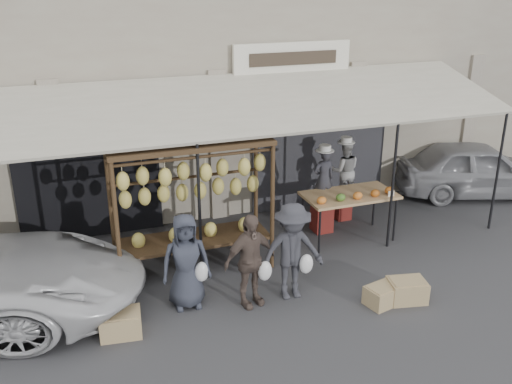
{
  "coord_description": "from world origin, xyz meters",
  "views": [
    {
      "loc": [
        -2.95,
        -6.86,
        4.71
      ],
      "look_at": [
        0.03,
        1.4,
        1.3
      ],
      "focal_mm": 40.0,
      "sensor_mm": 36.0,
      "label": 1
    }
  ],
  "objects_px": {
    "banana_rack": "(192,183)",
    "crate_near_a": "(382,295)",
    "crate_far": "(121,324)",
    "vendor_right": "(345,171)",
    "customer_left": "(186,261)",
    "vendor_left": "(324,179)",
    "crate_near_b": "(407,290)",
    "produce_table": "(351,196)",
    "customer_mid": "(250,261)",
    "customer_right": "(292,252)",
    "sedan": "(477,169)"
  },
  "relations": [
    {
      "from": "vendor_right",
      "to": "sedan",
      "type": "height_order",
      "value": "vendor_right"
    },
    {
      "from": "crate_far",
      "to": "vendor_right",
      "type": "bearing_deg",
      "value": 27.8
    },
    {
      "from": "sedan",
      "to": "crate_near_b",
      "type": "bearing_deg",
      "value": 148.07
    },
    {
      "from": "crate_near_a",
      "to": "sedan",
      "type": "xyz_separation_m",
      "value": [
        4.38,
        3.25,
        0.47
      ]
    },
    {
      "from": "vendor_left",
      "to": "crate_near_a",
      "type": "bearing_deg",
      "value": 83.26
    },
    {
      "from": "banana_rack",
      "to": "crate_near_b",
      "type": "xyz_separation_m",
      "value": [
        2.81,
        -2.03,
        -1.4
      ]
    },
    {
      "from": "customer_mid",
      "to": "crate_far",
      "type": "relative_size",
      "value": 2.62
    },
    {
      "from": "customer_left",
      "to": "crate_far",
      "type": "bearing_deg",
      "value": -154.34
    },
    {
      "from": "vendor_right",
      "to": "crate_near_a",
      "type": "relative_size",
      "value": 2.53
    },
    {
      "from": "crate_near_b",
      "to": "sedan",
      "type": "relative_size",
      "value": 0.15
    },
    {
      "from": "crate_near_a",
      "to": "vendor_left",
      "type": "bearing_deg",
      "value": 83.74
    },
    {
      "from": "customer_left",
      "to": "crate_near_a",
      "type": "height_order",
      "value": "customer_left"
    },
    {
      "from": "customer_right",
      "to": "crate_near_b",
      "type": "distance_m",
      "value": 1.87
    },
    {
      "from": "crate_near_a",
      "to": "sedan",
      "type": "relative_size",
      "value": 0.13
    },
    {
      "from": "customer_mid",
      "to": "crate_near_a",
      "type": "distance_m",
      "value": 2.08
    },
    {
      "from": "crate_far",
      "to": "produce_table",
      "type": "bearing_deg",
      "value": 19.91
    },
    {
      "from": "customer_left",
      "to": "customer_right",
      "type": "distance_m",
      "value": 1.59
    },
    {
      "from": "vendor_left",
      "to": "crate_near_b",
      "type": "bearing_deg",
      "value": 92.01
    },
    {
      "from": "customer_right",
      "to": "crate_far",
      "type": "bearing_deg",
      "value": -174.74
    },
    {
      "from": "produce_table",
      "to": "crate_near_b",
      "type": "distance_m",
      "value": 2.3
    },
    {
      "from": "produce_table",
      "to": "vendor_right",
      "type": "bearing_deg",
      "value": 69.19
    },
    {
      "from": "vendor_left",
      "to": "crate_near_b",
      "type": "height_order",
      "value": "vendor_left"
    },
    {
      "from": "customer_right",
      "to": "sedan",
      "type": "relative_size",
      "value": 0.43
    },
    {
      "from": "banana_rack",
      "to": "vendor_left",
      "type": "distance_m",
      "value": 2.82
    },
    {
      "from": "banana_rack",
      "to": "sedan",
      "type": "bearing_deg",
      "value": 10.45
    },
    {
      "from": "customer_right",
      "to": "crate_far",
      "type": "relative_size",
      "value": 2.77
    },
    {
      "from": "customer_left",
      "to": "crate_near_b",
      "type": "relative_size",
      "value": 2.67
    },
    {
      "from": "produce_table",
      "to": "vendor_right",
      "type": "height_order",
      "value": "vendor_right"
    },
    {
      "from": "vendor_left",
      "to": "vendor_right",
      "type": "bearing_deg",
      "value": -149.72
    },
    {
      "from": "crate_near_a",
      "to": "crate_near_b",
      "type": "height_order",
      "value": "crate_near_b"
    },
    {
      "from": "sedan",
      "to": "crate_near_a",
      "type": "bearing_deg",
      "value": 145.09
    },
    {
      "from": "crate_far",
      "to": "sedan",
      "type": "distance_m",
      "value": 8.64
    },
    {
      "from": "banana_rack",
      "to": "customer_left",
      "type": "relative_size",
      "value": 1.76
    },
    {
      "from": "banana_rack",
      "to": "sedan",
      "type": "xyz_separation_m",
      "value": [
        6.78,
        1.25,
        -0.95
      ]
    },
    {
      "from": "vendor_left",
      "to": "crate_near_a",
      "type": "relative_size",
      "value": 2.4
    },
    {
      "from": "crate_near_b",
      "to": "crate_far",
      "type": "distance_m",
      "value": 4.27
    },
    {
      "from": "customer_right",
      "to": "crate_near_b",
      "type": "xyz_separation_m",
      "value": [
        1.62,
        -0.7,
        -0.61
      ]
    },
    {
      "from": "customer_right",
      "to": "crate_near_a",
      "type": "height_order",
      "value": "customer_right"
    },
    {
      "from": "produce_table",
      "to": "crate_near_a",
      "type": "distance_m",
      "value": 2.35
    },
    {
      "from": "banana_rack",
      "to": "sedan",
      "type": "relative_size",
      "value": 0.72
    },
    {
      "from": "produce_table",
      "to": "customer_mid",
      "type": "bearing_deg",
      "value": -149.27
    },
    {
      "from": "customer_mid",
      "to": "crate_near_a",
      "type": "height_order",
      "value": "customer_mid"
    },
    {
      "from": "vendor_left",
      "to": "customer_left",
      "type": "distance_m",
      "value": 3.52
    },
    {
      "from": "customer_left",
      "to": "customer_mid",
      "type": "relative_size",
      "value": 1.01
    },
    {
      "from": "banana_rack",
      "to": "crate_near_b",
      "type": "distance_m",
      "value": 3.73
    },
    {
      "from": "banana_rack",
      "to": "crate_near_a",
      "type": "xyz_separation_m",
      "value": [
        2.4,
        -2.0,
        -1.42
      ]
    },
    {
      "from": "crate_far",
      "to": "sedan",
      "type": "xyz_separation_m",
      "value": [
        8.2,
        2.69,
        0.45
      ]
    },
    {
      "from": "produce_table",
      "to": "crate_near_b",
      "type": "height_order",
      "value": "produce_table"
    },
    {
      "from": "customer_left",
      "to": "customer_right",
      "type": "bearing_deg",
      "value": -7.24
    },
    {
      "from": "banana_rack",
      "to": "crate_far",
      "type": "height_order",
      "value": "banana_rack"
    }
  ]
}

